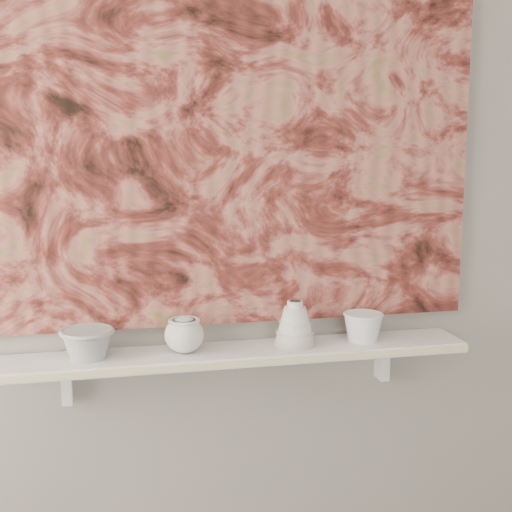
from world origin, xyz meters
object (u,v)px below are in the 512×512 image
object	(u,v)px
cup_cream	(184,335)
bowl_white	(363,327)
shelf	(236,354)
painting	(230,140)
bell_vessel	(295,323)
bowl_grey	(87,343)

from	to	relation	value
cup_cream	bowl_white	world-z (taller)	cup_cream
shelf	cup_cream	bearing A→B (deg)	180.00
painting	bowl_white	xyz separation A→B (m)	(0.40, -0.08, -0.57)
bell_vessel	bowl_white	size ratio (longest dim) A/B	1.12
cup_cream	bell_vessel	xyz separation A→B (m)	(0.33, 0.00, 0.02)
painting	bowl_white	distance (m)	0.70
shelf	bell_vessel	size ratio (longest dim) A/B	10.19
shelf	bowl_grey	world-z (taller)	bowl_grey
shelf	bowl_white	size ratio (longest dim) A/B	11.39
shelf	painting	xyz separation A→B (m)	(0.00, 0.08, 0.62)
cup_cream	bell_vessel	size ratio (longest dim) A/B	0.83
cup_cream	bowl_white	bearing A→B (deg)	0.00
cup_cream	bowl_white	distance (m)	0.55
bell_vessel	painting	bearing A→B (deg)	155.96
bowl_grey	bell_vessel	bearing A→B (deg)	0.00
cup_cream	bowl_grey	bearing A→B (deg)	180.00
bowl_grey	bowl_white	bearing A→B (deg)	0.00
shelf	bowl_grey	distance (m)	0.43
bowl_white	bell_vessel	bearing A→B (deg)	180.00
painting	bowl_grey	distance (m)	0.71
bowl_grey	cup_cream	bearing A→B (deg)	0.00
cup_cream	bowl_white	xyz separation A→B (m)	(0.55, 0.00, -0.01)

